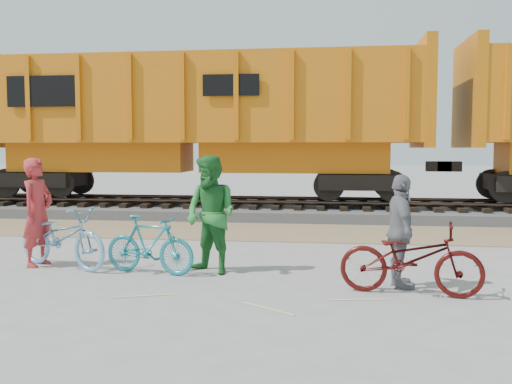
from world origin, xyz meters
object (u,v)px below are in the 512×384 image
at_px(hopper_car_center, 195,118).
at_px(person_man, 211,214).
at_px(person_woman, 401,231).
at_px(person_solo, 38,212).
at_px(bicycle_blue, 62,237).
at_px(bicycle_teal, 150,245).
at_px(bicycle_maroon, 411,258).

xyz_separation_m(hopper_car_center, person_man, (2.24, -8.20, -2.02)).
bearing_deg(person_man, person_woman, 18.64).
bearing_deg(hopper_car_center, person_solo, -96.62).
xyz_separation_m(bicycle_blue, bicycle_teal, (1.67, -0.28, -0.05)).
height_order(hopper_car_center, person_woman, hopper_car_center).
height_order(hopper_car_center, person_solo, hopper_car_center).
xyz_separation_m(bicycle_maroon, person_man, (-3.11, 1.02, 0.46)).
bearing_deg(bicycle_maroon, bicycle_blue, 88.75).
xyz_separation_m(hopper_car_center, person_woman, (5.25, -8.81, -2.15)).
relative_size(hopper_car_center, bicycle_teal, 8.62).
distance_m(bicycle_blue, bicycle_maroon, 5.88).
xyz_separation_m(bicycle_blue, person_solo, (-0.50, 0.10, 0.42)).
relative_size(person_solo, person_man, 0.97).
xyz_separation_m(person_solo, person_woman, (6.18, -0.79, -0.11)).
height_order(bicycle_maroon, person_man, person_man).
bearing_deg(hopper_car_center, person_woman, -59.21).
distance_m(hopper_car_center, bicycle_maroon, 10.94).
bearing_deg(person_woman, person_solo, 75.73).
distance_m(person_solo, person_man, 3.17).
relative_size(hopper_car_center, person_woman, 8.22).
bearing_deg(person_solo, bicycle_maroon, -92.26).
bearing_deg(bicycle_teal, hopper_car_center, 20.73).
bearing_deg(bicycle_blue, person_solo, 101.85).
height_order(bicycle_blue, bicycle_teal, bicycle_blue).
distance_m(bicycle_maroon, person_woman, 0.53).
xyz_separation_m(bicycle_maroon, person_woman, (-0.10, 0.40, 0.33)).
relative_size(hopper_car_center, bicycle_blue, 6.81).
height_order(person_man, person_woman, person_man).
bearing_deg(person_man, hopper_car_center, 135.45).
distance_m(hopper_car_center, person_man, 8.73).
distance_m(hopper_car_center, person_solo, 8.33).
distance_m(bicycle_teal, person_solo, 2.25).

